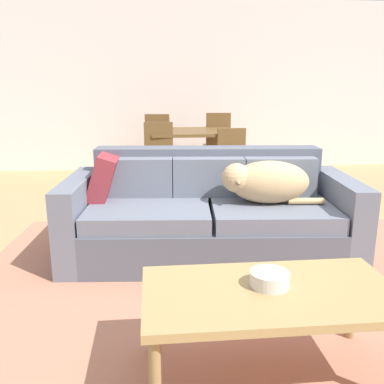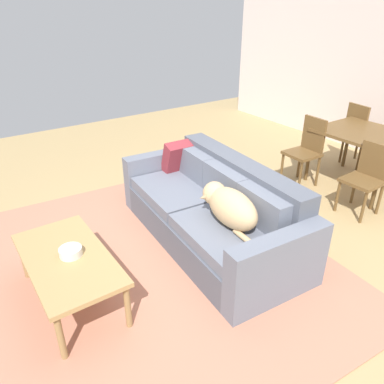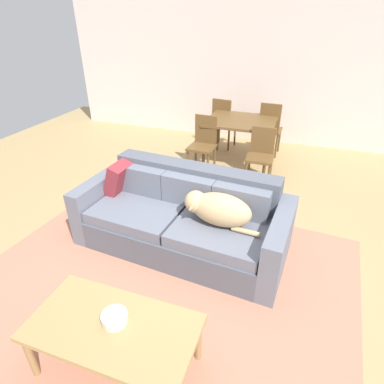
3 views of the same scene
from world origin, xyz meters
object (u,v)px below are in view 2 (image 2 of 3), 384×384
throw_pillow_by_left_arm (179,157)px  dining_chair_near_left (306,148)px  dining_table (365,138)px  coffee_table (68,262)px  bowl_on_coffee_table (71,252)px  dog_on_left_cushion (229,206)px  dining_chair_far_left (359,133)px  couch (214,212)px  dining_chair_near_right (366,176)px

throw_pillow_by_left_arm → dining_chair_near_left: size_ratio=0.41×
dining_table → coffee_table: bearing=-90.6°
dining_table → bowl_on_coffee_table: bearing=-90.6°
dog_on_left_cushion → dining_chair_far_left: dining_chair_far_left is taller
throw_pillow_by_left_arm → dining_table: (0.96, 2.30, 0.06)m
throw_pillow_by_left_arm → bowl_on_coffee_table: throw_pillow_by_left_arm is taller
bowl_on_coffee_table → couch: bearing=92.5°
dining_chair_near_left → dining_chair_near_right: bearing=0.3°
dining_chair_near_left → dining_chair_far_left: (0.02, 1.17, 0.01)m
dining_chair_near_left → dog_on_left_cushion: bearing=-66.0°
throw_pillow_by_left_arm → dining_chair_near_left: (0.49, 1.74, -0.12)m
dining_chair_near_right → bowl_on_coffee_table: bearing=-99.5°
bowl_on_coffee_table → dining_chair_near_left: (-0.44, 3.39, 0.02)m
coffee_table → dog_on_left_cushion: bearing=76.2°
bowl_on_coffee_table → dog_on_left_cushion: bearing=75.9°
dog_on_left_cushion → coffee_table: size_ratio=0.67×
coffee_table → dining_chair_near_left: (-0.44, 3.43, 0.11)m
throw_pillow_by_left_arm → dining_table: bearing=67.3°
dining_chair_far_left → bowl_on_coffee_table: bearing=102.9°
throw_pillow_by_left_arm → bowl_on_coffee_table: 1.90m
coffee_table → bowl_on_coffee_table: bowl_on_coffee_table is taller
couch → bowl_on_coffee_table: 1.53m
dining_chair_near_left → dining_chair_near_right: (0.93, -0.04, -0.04)m
dog_on_left_cushion → bowl_on_coffee_table: 1.42m
couch → dining_chair_near_left: dining_chair_near_left is taller
dining_chair_near_left → couch: bearing=-76.0°
coffee_table → dining_chair_near_right: 3.42m
couch → dining_chair_far_left: (-0.35, 3.04, 0.20)m
dining_chair_near_right → throw_pillow_by_left_arm: bearing=-130.9°
bowl_on_coffee_table → dining_chair_near_left: size_ratio=0.20×
dining_chair_far_left → dog_on_left_cushion: bearing=111.1°
couch → throw_pillow_by_left_arm: bearing=175.8°
bowl_on_coffee_table → throw_pillow_by_left_arm: bearing=119.3°
coffee_table → dining_chair_near_left: bearing=97.3°
dog_on_left_cushion → throw_pillow_by_left_arm: bearing=172.0°
dog_on_left_cushion → dining_chair_far_left: 3.28m
dog_on_left_cushion → coffee_table: bearing=-99.3°
coffee_table → bowl_on_coffee_table: bearing=89.1°
couch → dining_chair_near_right: bearing=77.6°
dog_on_left_cushion → dining_table: (-0.31, 2.59, 0.06)m
dog_on_left_cushion → dining_table: bearing=101.2°
couch → dining_chair_near_right: (0.56, 1.83, 0.15)m
dog_on_left_cushion → bowl_on_coffee_table: dog_on_left_cushion is taller
couch → dining_chair_far_left: size_ratio=2.45×
bowl_on_coffee_table → dining_chair_near_right: (0.49, 3.35, -0.02)m
dog_on_left_cushion → throw_pillow_by_left_arm: throw_pillow_by_left_arm is taller
coffee_table → dining_chair_near_right: bearing=81.8°
throw_pillow_by_left_arm → coffee_table: 1.94m
dining_table → dining_chair_near_left: bearing=-130.3°
dining_chair_near_right → dining_chair_far_left: bearing=125.7°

